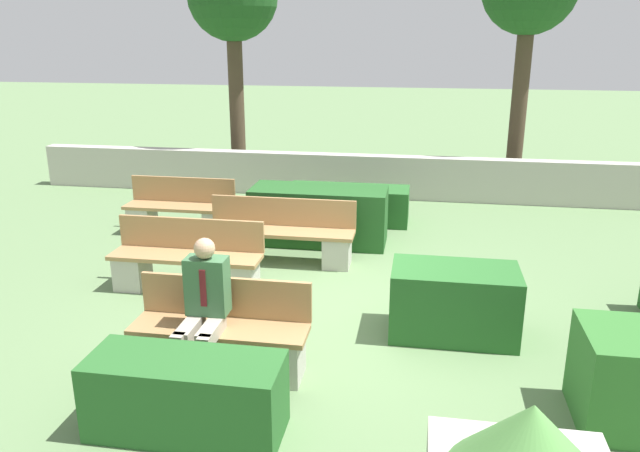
% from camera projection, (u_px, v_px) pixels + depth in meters
% --- Properties ---
extents(ground_plane, '(60.00, 60.00, 0.00)m').
position_uv_depth(ground_plane, '(336.00, 315.00, 7.10)').
color(ground_plane, '#607F51').
extents(perimeter_wall, '(13.61, 0.30, 0.82)m').
position_uv_depth(perimeter_wall, '(376.00, 176.00, 12.02)').
color(perimeter_wall, '#B7B2A8').
rests_on(perimeter_wall, ground_plane).
extents(bench_front, '(1.67, 0.48, 0.87)m').
position_uv_depth(bench_front, '(221.00, 339.00, 5.86)').
color(bench_front, '#A37A4C').
rests_on(bench_front, ground_plane).
extents(bench_left_side, '(1.71, 0.49, 0.87)m').
position_uv_depth(bench_left_side, '(180.00, 213.00, 9.87)').
color(bench_left_side, '#A37A4C').
rests_on(bench_left_side, ground_plane).
extents(bench_right_side, '(1.88, 0.48, 0.87)m').
position_uv_depth(bench_right_side, '(187.00, 264.00, 7.71)').
color(bench_right_side, '#A37A4C').
rests_on(bench_right_side, ground_plane).
extents(bench_back, '(2.06, 0.48, 0.87)m').
position_uv_depth(bench_back, '(280.00, 238.00, 8.65)').
color(bench_back, '#A37A4C').
rests_on(bench_back, ground_plane).
extents(person_seated_man, '(0.38, 0.64, 1.33)m').
position_uv_depth(person_seated_man, '(203.00, 305.00, 5.62)').
color(person_seated_man, '#B2A893').
rests_on(person_seated_man, ground_plane).
extents(hedge_block_near_right, '(1.55, 0.61, 0.65)m').
position_uv_depth(hedge_block_near_right, '(186.00, 396.00, 4.96)').
color(hedge_block_near_right, '#286028').
rests_on(hedge_block_near_right, ground_plane).
extents(hedge_block_mid_left, '(1.31, 0.74, 0.75)m').
position_uv_depth(hedge_block_mid_left, '(454.00, 302.00, 6.55)').
color(hedge_block_mid_left, '#286028').
rests_on(hedge_block_mid_left, ground_plane).
extents(hedge_block_far_left, '(2.02, 0.70, 0.60)m').
position_uv_depth(hedge_block_far_left, '(348.00, 204.00, 10.51)').
color(hedge_block_far_left, '#286028').
rests_on(hedge_block_far_left, ground_plane).
extents(hedge_block_far_right, '(2.04, 0.80, 0.85)m').
position_uv_depth(hedge_block_far_right, '(319.00, 215.00, 9.44)').
color(hedge_block_far_right, '#235623').
rests_on(hedge_block_far_right, ground_plane).
extents(tree_leftmost, '(1.81, 1.81, 4.68)m').
position_uv_depth(tree_leftmost, '(233.00, 0.00, 12.33)').
color(tree_leftmost, '#473828').
rests_on(tree_leftmost, ground_plane).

